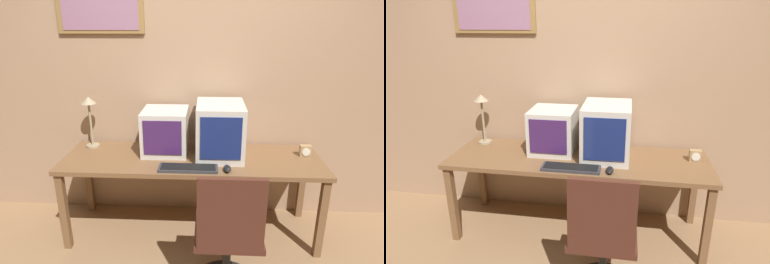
{
  "view_description": "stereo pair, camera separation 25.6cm",
  "coord_description": "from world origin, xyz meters",
  "views": [
    {
      "loc": [
        0.12,
        -1.62,
        1.77
      ],
      "look_at": [
        0.0,
        0.8,
        0.93
      ],
      "focal_mm": 30.0,
      "sensor_mm": 36.0,
      "label": 1
    },
    {
      "loc": [
        0.38,
        -1.59,
        1.77
      ],
      "look_at": [
        0.0,
        0.8,
        0.93
      ],
      "focal_mm": 30.0,
      "sensor_mm": 36.0,
      "label": 2
    }
  ],
  "objects": [
    {
      "name": "desk_lamp",
      "position": [
        -0.89,
        1.0,
        1.04
      ],
      "size": [
        0.13,
        0.13,
        0.45
      ],
      "color": "tan",
      "rests_on": "desk"
    },
    {
      "name": "mouse_near_keyboard",
      "position": [
        0.28,
        0.56,
        0.72
      ],
      "size": [
        0.06,
        0.11,
        0.04
      ],
      "color": "black",
      "rests_on": "desk"
    },
    {
      "name": "wall_back",
      "position": [
        -0.01,
        1.19,
        1.3
      ],
      "size": [
        8.0,
        0.08,
        2.6
      ],
      "color": "tan",
      "rests_on": "ground_plane"
    },
    {
      "name": "monitor_left",
      "position": [
        -0.23,
        0.91,
        0.89
      ],
      "size": [
        0.37,
        0.38,
        0.37
      ],
      "color": "beige",
      "rests_on": "desk"
    },
    {
      "name": "desk",
      "position": [
        0.0,
        0.8,
        0.64
      ],
      "size": [
        2.1,
        0.65,
        0.71
      ],
      "color": "brown",
      "rests_on": "ground_plane"
    },
    {
      "name": "desk_clock",
      "position": [
        0.93,
        0.87,
        0.75
      ],
      "size": [
        0.09,
        0.06,
        0.09
      ],
      "color": "#A38456",
      "rests_on": "desk"
    },
    {
      "name": "office_chair",
      "position": [
        0.27,
        0.11,
        0.41
      ],
      "size": [
        0.45,
        0.45,
        0.94
      ],
      "color": "black",
      "rests_on": "ground_plane"
    },
    {
      "name": "monitor_right",
      "position": [
        0.22,
        0.86,
        0.93
      ],
      "size": [
        0.38,
        0.47,
        0.44
      ],
      "color": "beige",
      "rests_on": "desk"
    },
    {
      "name": "keyboard_main",
      "position": [
        -0.02,
        0.57,
        0.72
      ],
      "size": [
        0.45,
        0.14,
        0.03
      ],
      "color": "#333338",
      "rests_on": "desk"
    }
  ]
}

